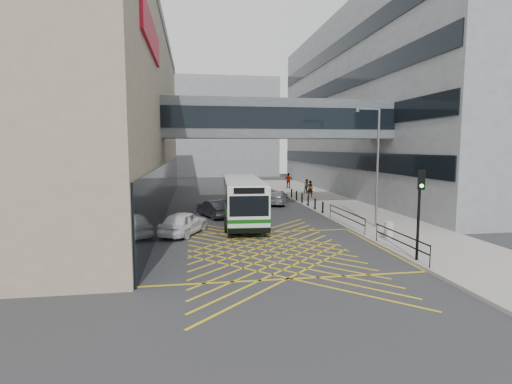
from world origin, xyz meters
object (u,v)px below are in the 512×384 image
car_dark (214,209)px  traffic_light (420,202)px  bus (243,199)px  car_silver (277,197)px  pedestrian_c (289,181)px  car_white (184,223)px  street_lamp (375,160)px  pedestrian_b (307,186)px  pedestrian_a (310,189)px  litter_bin (389,230)px

car_dark → traffic_light: 16.32m
bus → car_silver: 9.30m
car_silver → traffic_light: size_ratio=1.09×
car_dark → pedestrian_c: 21.55m
bus → car_dark: 3.05m
car_white → street_lamp: (12.09, -0.37, 3.74)m
car_dark → traffic_light: traffic_light is taller
traffic_light → pedestrian_b: bearing=102.7°
car_silver → pedestrian_c: pedestrian_c is taller
car_dark → pedestrian_b: size_ratio=2.62×
bus → pedestrian_b: size_ratio=6.92×
car_silver → pedestrian_b: bearing=-107.8°
bus → traffic_light: 13.39m
bus → pedestrian_a: bus is taller
street_lamp → litter_bin: (-0.48, -2.99, -3.86)m
street_lamp → car_white: bearing=174.3°
bus → street_lamp: 9.40m
pedestrian_c → street_lamp: bearing=101.3°
car_white → pedestrian_c: bearing=-92.6°
car_dark → bus: bearing=111.0°
traffic_light → litter_bin: (0.99, 4.61, -2.23)m
litter_bin → pedestrian_c: size_ratio=0.48×
pedestrian_c → traffic_light: bearing=98.9°
car_white → traffic_light: 13.45m
car_white → litter_bin: car_white is taller
car_silver → street_lamp: 13.31m
pedestrian_b → bus: bearing=-144.3°
traffic_light → street_lamp: bearing=97.4°
street_lamp → pedestrian_a: bearing=84.3°
car_silver → street_lamp: size_ratio=0.59×
car_dark → pedestrian_a: bearing=-157.7°
car_white → car_silver: bearing=-100.9°
street_lamp → pedestrian_c: street_lamp is taller
traffic_light → pedestrian_a: (1.94, 23.37, -1.82)m
car_silver → pedestrian_b: size_ratio=2.78×
car_dark → litter_bin: car_dark is taller
bus → car_white: size_ratio=2.42×
car_silver → traffic_light: (2.26, -19.82, 2.15)m
car_dark → pedestrian_a: 14.14m
car_white → litter_bin: size_ratio=5.06×
car_silver → pedestrian_a: bearing=-122.5°
car_silver → traffic_light: 20.06m
car_white → car_silver: size_ratio=1.03×
car_dark → car_silver: bearing=-156.1°
litter_bin → pedestrian_b: 22.24m
pedestrian_a → pedestrian_b: (0.69, 3.43, -0.06)m
street_lamp → traffic_light: bearing=-104.9°
pedestrian_a → pedestrian_b: bearing=-100.6°
car_white → pedestrian_a: pedestrian_a is taller
street_lamp → litter_bin: bearing=-103.0°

